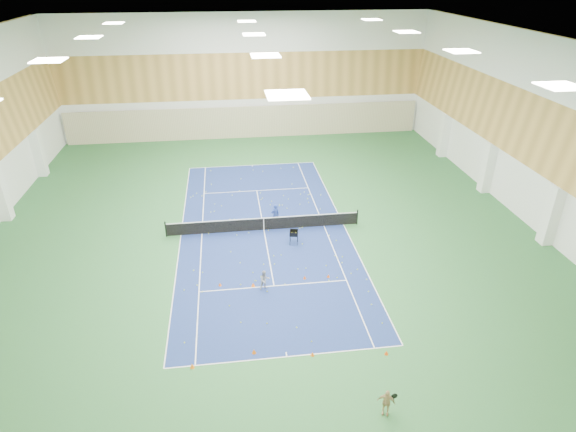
{
  "coord_description": "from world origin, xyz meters",
  "views": [
    {
      "loc": [
        -2.11,
        -28.13,
        15.81
      ],
      "look_at": [
        1.37,
        -1.97,
        2.0
      ],
      "focal_mm": 30.0,
      "sensor_mm": 36.0,
      "label": 1
    }
  ],
  "objects": [
    {
      "name": "ground",
      "position": [
        0.0,
        0.0,
        0.0
      ],
      "size": [
        40.0,
        40.0,
        0.0
      ],
      "primitive_type": "plane",
      "color": "#2A6231",
      "rests_on": "ground"
    },
    {
      "name": "room_shell",
      "position": [
        0.0,
        0.0,
        6.0
      ],
      "size": [
        36.0,
        40.0,
        12.0
      ],
      "primitive_type": null,
      "color": "white",
      "rests_on": "ground"
    },
    {
      "name": "wood_cladding",
      "position": [
        0.0,
        0.0,
        8.0
      ],
      "size": [
        36.0,
        40.0,
        8.0
      ],
      "primitive_type": null,
      "color": "tan",
      "rests_on": "room_shell"
    },
    {
      "name": "ceiling_light_grid",
      "position": [
        0.0,
        0.0,
        11.92
      ],
      "size": [
        21.4,
        25.4,
        0.06
      ],
      "primitive_type": null,
      "color": "white",
      "rests_on": "room_shell"
    },
    {
      "name": "court_surface",
      "position": [
        0.0,
        0.0,
        0.01
      ],
      "size": [
        10.97,
        23.77,
        0.01
      ],
      "primitive_type": "cube",
      "color": "navy",
      "rests_on": "ground"
    },
    {
      "name": "tennis_balls_scatter",
      "position": [
        0.0,
        0.0,
        0.05
      ],
      "size": [
        10.57,
        22.77,
        0.07
      ],
      "primitive_type": null,
      "color": "#BBDD25",
      "rests_on": "ground"
    },
    {
      "name": "tennis_net",
      "position": [
        0.0,
        0.0,
        0.55
      ],
      "size": [
        12.8,
        0.1,
        1.1
      ],
      "primitive_type": null,
      "color": "black",
      "rests_on": "ground"
    },
    {
      "name": "back_curtain",
      "position": [
        0.0,
        19.75,
        1.6
      ],
      "size": [
        35.4,
        0.16,
        3.2
      ],
      "primitive_type": "cube",
      "color": "#C6B793",
      "rests_on": "ground"
    },
    {
      "name": "coach",
      "position": [
        0.84,
        0.6,
        0.79
      ],
      "size": [
        0.66,
        0.54,
        1.57
      ],
      "primitive_type": "imported",
      "rotation": [
        0.0,
        0.0,
        3.46
      ],
      "color": "navy",
      "rests_on": "ground"
    },
    {
      "name": "child_court",
      "position": [
        -0.52,
        -6.57,
        0.58
      ],
      "size": [
        0.67,
        0.59,
        1.16
      ],
      "primitive_type": "imported",
      "rotation": [
        0.0,
        0.0,
        0.31
      ],
      "color": "#9D9CA5",
      "rests_on": "ground"
    },
    {
      "name": "child_apron",
      "position": [
        3.46,
        -15.47,
        0.62
      ],
      "size": [
        0.78,
        0.56,
        1.23
      ],
      "primitive_type": "imported",
      "rotation": [
        0.0,
        0.0,
        -0.41
      ],
      "color": "tan",
      "rests_on": "ground"
    },
    {
      "name": "ball_cart",
      "position": [
        1.74,
        -2.01,
        0.47
      ],
      "size": [
        0.64,
        0.64,
        0.95
      ],
      "primitive_type": null,
      "rotation": [
        0.0,
        0.0,
        -0.2
      ],
      "color": "black",
      "rests_on": "ground"
    },
    {
      "name": "cone_svc_a",
      "position": [
        -2.97,
        -5.98,
        0.1
      ],
      "size": [
        0.19,
        0.19,
        0.2
      ],
      "primitive_type": "cone",
      "color": "#FC600D",
      "rests_on": "ground"
    },
    {
      "name": "cone_svc_b",
      "position": [
        -1.15,
        -6.28,
        0.12
      ],
      "size": [
        0.22,
        0.22,
        0.25
      ],
      "primitive_type": "cone",
      "color": "#FA630D",
      "rests_on": "ground"
    },
    {
      "name": "cone_svc_c",
      "position": [
        1.8,
        -5.94,
        0.1
      ],
      "size": [
        0.19,
        0.19,
        0.21
      ],
      "primitive_type": "cone",
      "color": "#D74C0B",
      "rests_on": "ground"
    },
    {
      "name": "cone_svc_d",
      "position": [
        3.16,
        -5.96,
        0.1
      ],
      "size": [
        0.18,
        0.18,
        0.2
      ],
      "primitive_type": "cone",
      "color": "#FF570D",
      "rests_on": "ground"
    },
    {
      "name": "cone_base_a",
      "position": [
        -4.24,
        -11.98,
        0.11
      ],
      "size": [
        0.21,
        0.21,
        0.23
      ],
      "primitive_type": "cone",
      "color": "orange",
      "rests_on": "ground"
    },
    {
      "name": "cone_base_b",
      "position": [
        -1.46,
        -11.45,
        0.12
      ],
      "size": [
        0.21,
        0.21,
        0.23
      ],
      "primitive_type": "cone",
      "color": "#D95D0B",
      "rests_on": "ground"
    },
    {
      "name": "cone_base_c",
      "position": [
        1.17,
        -11.95,
        0.1
      ],
      "size": [
        0.18,
        0.18,
        0.2
      ],
      "primitive_type": "cone",
      "color": "#E15D0B",
      "rests_on": "ground"
    },
    {
      "name": "cone_base_d",
      "position": [
        4.54,
        -12.32,
        0.1
      ],
      "size": [
        0.19,
        0.19,
        0.2
      ],
      "primitive_type": "cone",
      "color": "#E84B0C",
      "rests_on": "ground"
    }
  ]
}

